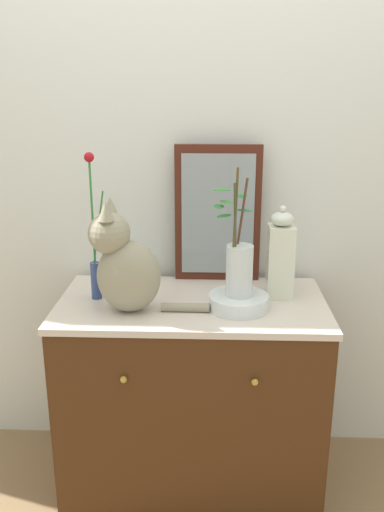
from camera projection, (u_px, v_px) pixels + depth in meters
ground_plane at (192, 478)px, 2.30m from camera, size 6.00×6.00×0.00m
wall_back at (195, 161)px, 2.24m from camera, size 4.40×0.08×2.60m
sideboard at (192, 395)px, 2.18m from camera, size 1.02×0.56×0.82m
mirror_leaning at (218, 214)px, 2.20m from camera, size 0.35×0.03×0.56m
cat_sitting at (125, 265)px, 1.92m from camera, size 0.43×0.18×0.41m
vase_slim_green at (95, 256)px, 2.03m from camera, size 0.07×0.04×0.56m
bowl_porcelain at (238, 302)px, 1.97m from camera, size 0.22×0.22×0.05m
vase_glass_clear at (239, 266)px, 1.93m from camera, size 0.16×0.13×0.46m
jar_lidded_porcelain at (280, 256)px, 2.05m from camera, size 0.10×0.10×0.36m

